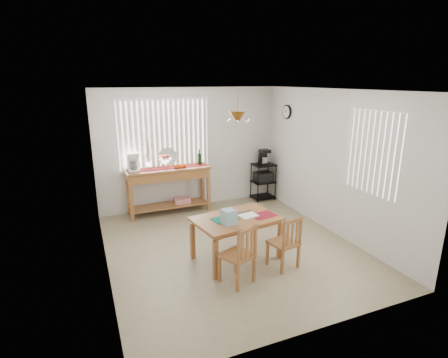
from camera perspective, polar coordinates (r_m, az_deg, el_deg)
name	(u,v)px	position (r m, az deg, el deg)	size (l,w,h in m)	color
ground	(231,247)	(6.07, 1.13, -11.06)	(4.00, 4.50, 0.01)	#9A8B68
room_shell	(231,149)	(5.53, 1.19, 4.89)	(4.20, 4.70, 2.70)	silver
sideboard	(169,179)	(7.40, -8.96, -0.05)	(1.74, 0.49, 0.98)	#9E6335
sideboard_items	(154,162)	(7.26, -11.40, 2.74)	(1.66, 0.42, 0.75)	maroon
wire_cart	(263,178)	(8.27, 6.43, 0.14)	(0.50, 0.40, 0.85)	black
cart_items	(264,157)	(8.15, 6.50, 3.56)	(0.20, 0.24, 0.35)	black
dining_table	(236,222)	(5.47, 2.05, -7.09)	(1.41, 1.02, 0.69)	#9E6335
table_items	(234,217)	(5.26, 1.59, -6.15)	(1.05, 0.46, 0.22)	#126753
chair_left	(239,255)	(4.91, 2.49, -12.35)	(0.52, 0.52, 0.87)	#9E6335
chair_right	(285,243)	(5.37, 9.95, -10.21)	(0.45, 0.45, 0.83)	#9E6335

